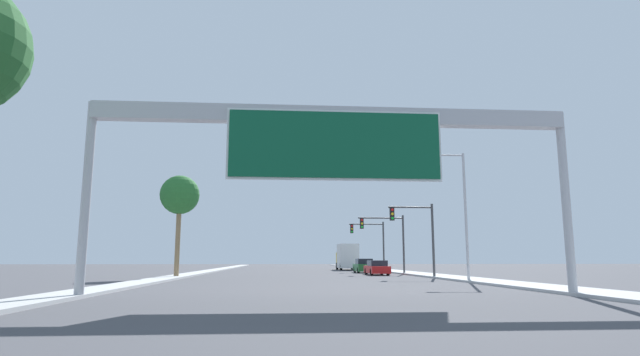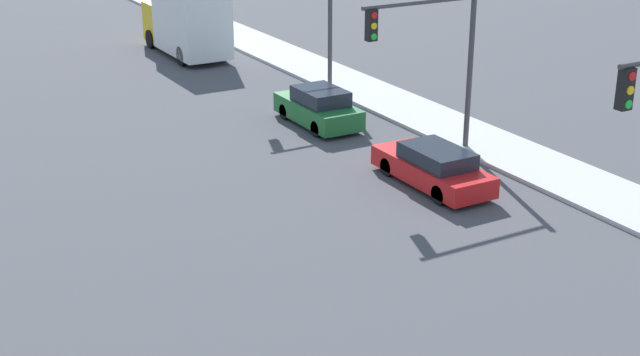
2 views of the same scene
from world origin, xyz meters
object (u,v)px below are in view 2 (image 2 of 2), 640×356
car_far_center (319,108)px  truck_box_primary (187,22)px  traffic_light_far_intersection (303,3)px  traffic_light_mid_block (437,47)px  car_mid_center (433,167)px

car_far_center → truck_box_primary: size_ratio=0.61×
traffic_light_far_intersection → car_far_center: bearing=-111.8°
truck_box_primary → traffic_light_far_intersection: traffic_light_far_intersection is taller
traffic_light_mid_block → truck_box_primary: bearing=95.0°
car_mid_center → truck_box_primary: bearing=90.0°
truck_box_primary → car_far_center: bearing=-90.0°
truck_box_primary → traffic_light_far_intersection: 9.81m
car_far_center → traffic_light_far_intersection: 6.03m
traffic_light_mid_block → traffic_light_far_intersection: bearing=89.1°
car_mid_center → truck_box_primary: truck_box_primary is taller
car_far_center → car_mid_center: size_ratio=0.91×
car_far_center → traffic_light_mid_block: size_ratio=0.72×
truck_box_primary → traffic_light_mid_block: size_ratio=1.18×
truck_box_primary → traffic_light_mid_block: bearing=-85.0°
car_mid_center → traffic_light_far_intersection: size_ratio=0.79×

